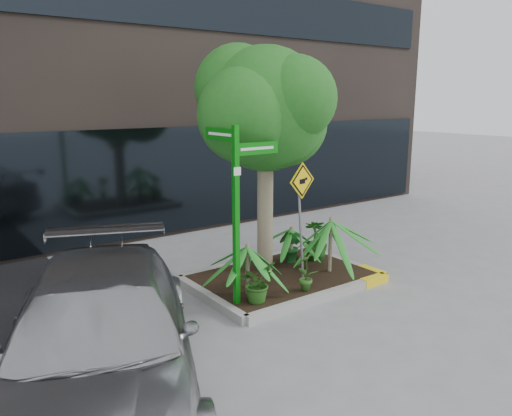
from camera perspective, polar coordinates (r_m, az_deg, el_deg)
ground at (r=9.14m, az=3.22°, el=-9.25°), size 80.00×80.00×0.00m
planter at (r=9.44m, az=3.27°, el=-7.88°), size 3.35×2.36×0.15m
tree at (r=9.18m, az=1.03°, el=11.21°), size 2.90×2.58×4.36m
palm_front at (r=9.41m, az=8.57°, el=-1.41°), size 1.20×1.20×1.33m
palm_left at (r=8.28m, az=-1.00°, el=-4.45°), size 0.99×0.99×1.10m
palm_back at (r=9.92m, az=4.06°, el=-2.41°), size 0.83×0.83×0.92m
parked_car at (r=6.00m, az=-17.36°, el=-14.13°), size 3.87×5.55×1.49m
shrub_a at (r=8.12m, az=0.09°, el=-8.51°), size 0.77×0.77×0.64m
shrub_b at (r=10.24m, az=6.89°, el=-3.61°), size 0.65×0.65×0.82m
shrub_c at (r=8.59m, az=5.76°, el=-7.09°), size 0.46×0.46×0.73m
shrub_d at (r=10.01m, az=4.21°, el=-4.41°), size 0.43×0.43×0.66m
street_sign_post at (r=7.76m, az=-2.21°, el=1.06°), size 0.89×0.87×2.99m
cattle_sign at (r=8.94m, az=5.21°, el=0.84°), size 0.65×0.22×2.13m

